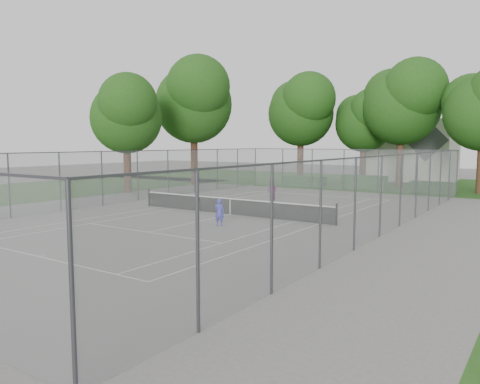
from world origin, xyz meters
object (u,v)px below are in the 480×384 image
Objects in this scene: tennis_net at (230,206)px; girl_player at (219,212)px; woman_player at (272,191)px; house at (412,140)px.

girl_player reaches higher than tennis_net.
tennis_net is 5.74m from woman_player.
girl_player is (-0.51, -34.29, -3.64)m from house.
house is 7.98× the size of girl_player.
woman_player is (-0.57, 5.70, 0.29)m from tennis_net.
girl_player is (1.65, -3.25, 0.16)m from tennis_net.
tennis_net is 31.35m from house.
house reaches higher than woman_player.
house is 34.49m from girl_player.
woman_player is at bearing -96.16° from house.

